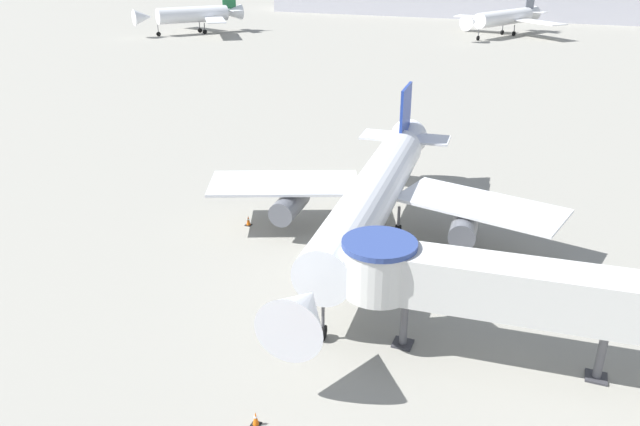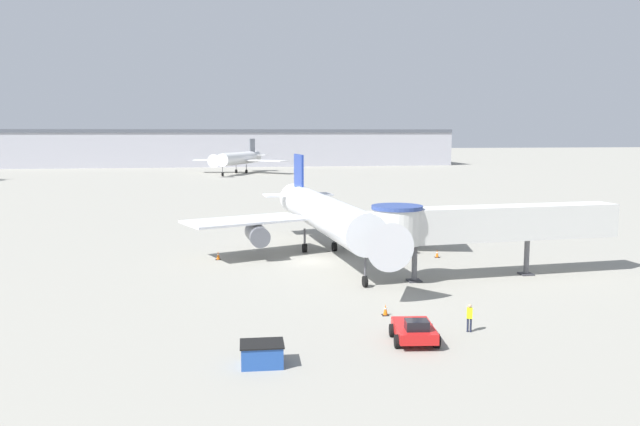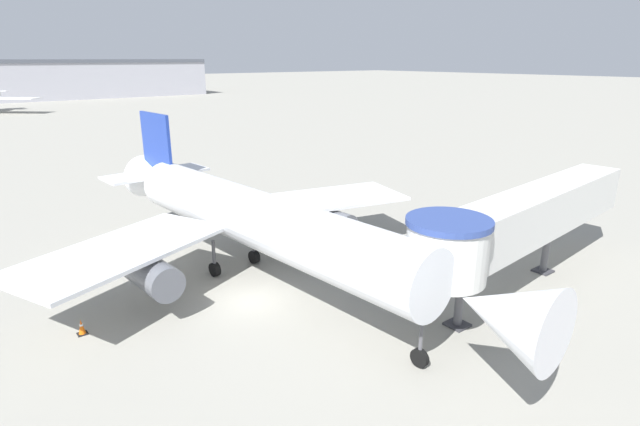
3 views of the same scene
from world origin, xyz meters
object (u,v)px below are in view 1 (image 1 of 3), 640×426
object	(u,v)px
traffic_cone_starboard_wing	(515,282)
main_airplane	(373,196)
traffic_cone_port_wing	(248,221)
background_jet_gray_tail	(505,17)
jet_bridge	(519,289)
background_jet_green_tail	(195,14)
traffic_cone_near_nose	(256,419)

from	to	relation	value
traffic_cone_starboard_wing	main_airplane	bearing A→B (deg)	167.52
traffic_cone_port_wing	background_jet_gray_tail	world-z (taller)	background_jet_gray_tail
main_airplane	traffic_cone_starboard_wing	world-z (taller)	main_airplane
jet_bridge	background_jet_green_tail	xyz separation A→B (m)	(-89.41, 110.54, 0.11)
traffic_cone_port_wing	background_jet_gray_tail	size ratio (longest dim) A/B	0.03
traffic_cone_near_nose	background_jet_green_tail	distance (m)	143.56
jet_bridge	traffic_cone_port_wing	bearing A→B (deg)	148.63
traffic_cone_near_nose	background_jet_green_tail	world-z (taller)	background_jet_green_tail
background_jet_gray_tail	background_jet_green_tail	bearing A→B (deg)	-137.22
jet_bridge	traffic_cone_starboard_wing	xyz separation A→B (m)	(-0.60, 8.57, -4.23)
background_jet_gray_tail	jet_bridge	bearing A→B (deg)	-59.05
traffic_cone_near_nose	traffic_cone_starboard_wing	size ratio (longest dim) A/B	0.98
traffic_cone_port_wing	jet_bridge	bearing A→B (deg)	-26.58
main_airplane	traffic_cone_near_nose	world-z (taller)	main_airplane
traffic_cone_near_nose	traffic_cone_starboard_wing	world-z (taller)	traffic_cone_starboard_wing
traffic_cone_port_wing	background_jet_green_tail	xyz separation A→B (m)	(-67.84, 99.75, 4.31)
main_airplane	background_jet_gray_tail	world-z (taller)	background_jet_gray_tail
main_airplane	jet_bridge	xyz separation A→B (m)	(11.21, -10.92, 0.55)
traffic_cone_starboard_wing	background_jet_green_tail	world-z (taller)	background_jet_green_tail
background_jet_gray_tail	traffic_cone_near_nose	bearing A→B (deg)	-63.63
traffic_cone_port_wing	traffic_cone_starboard_wing	bearing A→B (deg)	-6.04
jet_bridge	traffic_cone_near_nose	size ratio (longest dim) A/B	29.32
background_jet_green_tail	jet_bridge	bearing A→B (deg)	-13.52
traffic_cone_port_wing	background_jet_green_tail	bearing A→B (deg)	124.22
traffic_cone_near_nose	traffic_cone_port_wing	world-z (taller)	traffic_cone_port_wing
main_airplane	jet_bridge	distance (m)	15.66
traffic_cone_starboard_wing	background_jet_gray_tail	xyz separation A→B (m)	(-15.66, 126.71, 4.07)
jet_bridge	traffic_cone_near_nose	distance (m)	14.69
traffic_cone_starboard_wing	background_jet_gray_tail	bearing A→B (deg)	97.05
main_airplane	traffic_cone_near_nose	xyz separation A→B (m)	(0.68, -20.25, -3.68)
jet_bridge	traffic_cone_port_wing	distance (m)	24.48
background_jet_green_tail	traffic_cone_starboard_wing	bearing A→B (deg)	-11.43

